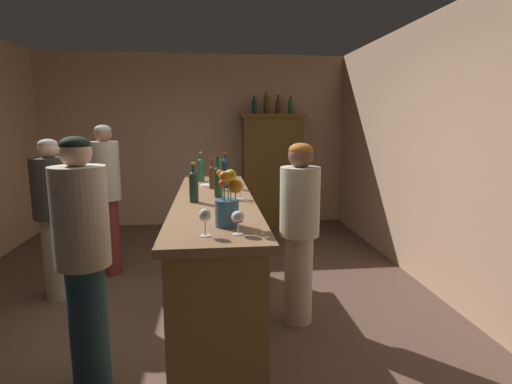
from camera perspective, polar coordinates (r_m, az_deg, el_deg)
floor at (r=3.77m, az=-9.84°, el=-16.90°), size 8.52×8.52×0.00m
wall_back at (r=6.71m, az=-8.54°, el=7.17°), size 4.99×0.12×2.76m
wall_right at (r=4.06m, az=27.45°, el=4.37°), size 0.12×6.68×2.76m
bar_counter at (r=3.45m, az=-5.82°, el=-9.62°), size 0.64×2.64×1.08m
display_cabinet at (r=6.52m, az=2.31°, el=3.36°), size 1.03×0.41×1.82m
wine_bottle_riesling at (r=4.24m, az=-5.37°, el=3.47°), size 0.08×0.08×0.31m
wine_bottle_chardonnay at (r=4.24m, az=-7.88°, el=3.32°), size 0.07×0.07×0.31m
wine_bottle_pinot at (r=3.81m, az=-4.37°, el=2.92°), size 0.08×0.08×0.33m
wine_bottle_malbec at (r=3.14m, az=-8.87°, el=1.01°), size 0.07×0.07×0.31m
wine_bottle_rose at (r=3.32m, az=-5.45°, el=1.67°), size 0.06×0.06×0.33m
wine_bottle_syrah at (r=3.75m, az=-6.23°, el=2.32°), size 0.06×0.06×0.29m
wine_glass_front at (r=2.22m, az=-2.61°, el=-3.77°), size 0.07×0.07×0.13m
wine_glass_mid at (r=3.24m, az=-2.25°, el=0.68°), size 0.07×0.07×0.14m
wine_glass_rear at (r=2.20m, az=-7.29°, el=-3.46°), size 0.07×0.07×0.15m
flower_arrangement at (r=2.39m, az=-4.02°, el=-1.32°), size 0.17×0.15×0.35m
cheese_plate at (r=3.95m, az=-6.55°, el=0.99°), size 0.19×0.19×0.01m
display_bottle_left at (r=6.45m, az=-0.29°, el=12.19°), size 0.08×0.08×0.30m
display_bottle_midleft at (r=6.47m, az=1.43°, el=12.40°), size 0.08×0.08×0.33m
display_bottle_center at (r=6.50m, az=3.14°, el=12.17°), size 0.08×0.08×0.29m
display_bottle_midright at (r=6.53m, az=4.97°, el=12.14°), size 0.08×0.08×0.28m
patron_tall at (r=2.66m, az=-23.36°, el=-8.42°), size 0.32×0.32×1.62m
patron_in_navy at (r=4.25m, az=-26.85°, el=-2.72°), size 0.35×0.35×1.54m
patron_by_cabinet at (r=4.67m, az=-20.48°, el=-0.11°), size 0.30×0.30×1.66m
bartender at (r=3.34m, az=6.21°, el=-4.74°), size 0.33×0.33×1.53m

